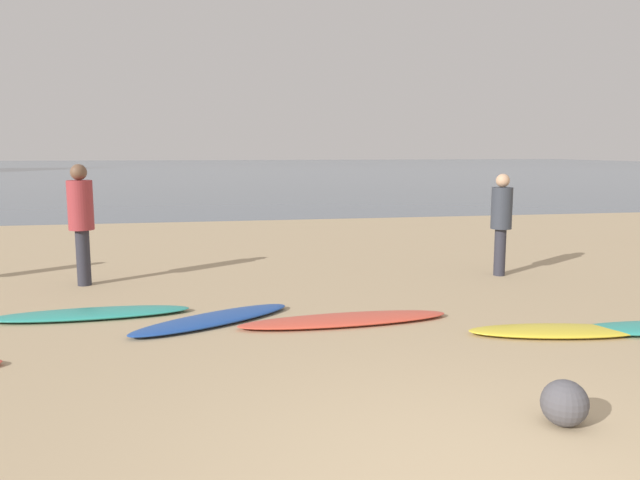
{
  "coord_description": "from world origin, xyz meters",
  "views": [
    {
      "loc": [
        -1.61,
        -3.11,
        2.04
      ],
      "look_at": [
        0.24,
        6.57,
        0.6
      ],
      "focal_mm": 35.0,
      "sensor_mm": 36.0,
      "label": 1
    }
  ],
  "objects_px": {
    "surfboard_3": "(213,319)",
    "beach_rock_near": "(564,403)",
    "person_0": "(81,215)",
    "person_1": "(501,216)",
    "surfboard_4": "(345,320)",
    "surfboard_5": "(556,331)",
    "surfboard_2": "(91,314)"
  },
  "relations": [
    {
      "from": "surfboard_3",
      "to": "person_1",
      "type": "bearing_deg",
      "value": -6.68
    },
    {
      "from": "surfboard_4",
      "to": "person_1",
      "type": "height_order",
      "value": "person_1"
    },
    {
      "from": "person_0",
      "to": "beach_rock_near",
      "type": "relative_size",
      "value": 5.23
    },
    {
      "from": "surfboard_3",
      "to": "beach_rock_near",
      "type": "xyz_separation_m",
      "value": [
        2.52,
        -3.29,
        0.13
      ]
    },
    {
      "from": "person_1",
      "to": "beach_rock_near",
      "type": "height_order",
      "value": "person_1"
    },
    {
      "from": "person_0",
      "to": "surfboard_3",
      "type": "bearing_deg",
      "value": 109.01
    },
    {
      "from": "person_1",
      "to": "beach_rock_near",
      "type": "distance_m",
      "value": 5.74
    },
    {
      "from": "person_0",
      "to": "surfboard_4",
      "type": "bearing_deg",
      "value": 122.76
    },
    {
      "from": "surfboard_5",
      "to": "surfboard_2",
      "type": "bearing_deg",
      "value": 171.75
    },
    {
      "from": "surfboard_4",
      "to": "surfboard_5",
      "type": "distance_m",
      "value": 2.38
    },
    {
      "from": "surfboard_2",
      "to": "person_0",
      "type": "height_order",
      "value": "person_0"
    },
    {
      "from": "surfboard_2",
      "to": "surfboard_5",
      "type": "relative_size",
      "value": 1.21
    },
    {
      "from": "surfboard_2",
      "to": "surfboard_3",
      "type": "height_order",
      "value": "same"
    },
    {
      "from": "person_1",
      "to": "beach_rock_near",
      "type": "relative_size",
      "value": 4.74
    },
    {
      "from": "surfboard_2",
      "to": "person_0",
      "type": "distance_m",
      "value": 2.22
    },
    {
      "from": "surfboard_4",
      "to": "person_1",
      "type": "xyz_separation_m",
      "value": [
        3.11,
        2.28,
        0.93
      ]
    },
    {
      "from": "surfboard_2",
      "to": "person_0",
      "type": "bearing_deg",
      "value": 98.93
    },
    {
      "from": "person_0",
      "to": "person_1",
      "type": "relative_size",
      "value": 1.1
    },
    {
      "from": "surfboard_3",
      "to": "person_1",
      "type": "distance_m",
      "value": 5.14
    },
    {
      "from": "surfboard_3",
      "to": "person_1",
      "type": "relative_size",
      "value": 1.28
    },
    {
      "from": "person_1",
      "to": "beach_rock_near",
      "type": "bearing_deg",
      "value": -19.19
    },
    {
      "from": "surfboard_2",
      "to": "surfboard_4",
      "type": "height_order",
      "value": "surfboard_2"
    },
    {
      "from": "surfboard_3",
      "to": "beach_rock_near",
      "type": "distance_m",
      "value": 4.14
    },
    {
      "from": "surfboard_3",
      "to": "person_0",
      "type": "relative_size",
      "value": 1.16
    },
    {
      "from": "person_1",
      "to": "person_0",
      "type": "bearing_deg",
      "value": -91.46
    },
    {
      "from": "surfboard_3",
      "to": "person_0",
      "type": "xyz_separation_m",
      "value": [
        -1.86,
        2.47,
        1.03
      ]
    },
    {
      "from": "surfboard_5",
      "to": "person_0",
      "type": "xyz_separation_m",
      "value": [
        -5.6,
        3.66,
        1.03
      ]
    },
    {
      "from": "surfboard_4",
      "to": "person_0",
      "type": "height_order",
      "value": "person_0"
    },
    {
      "from": "surfboard_5",
      "to": "surfboard_3",
      "type": "bearing_deg",
      "value": 172.43
    },
    {
      "from": "surfboard_2",
      "to": "surfboard_4",
      "type": "bearing_deg",
      "value": -18.35
    },
    {
      "from": "surfboard_5",
      "to": "beach_rock_near",
      "type": "bearing_deg",
      "value": -110.05
    },
    {
      "from": "surfboard_3",
      "to": "surfboard_5",
      "type": "bearing_deg",
      "value": -47.5
    }
  ]
}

